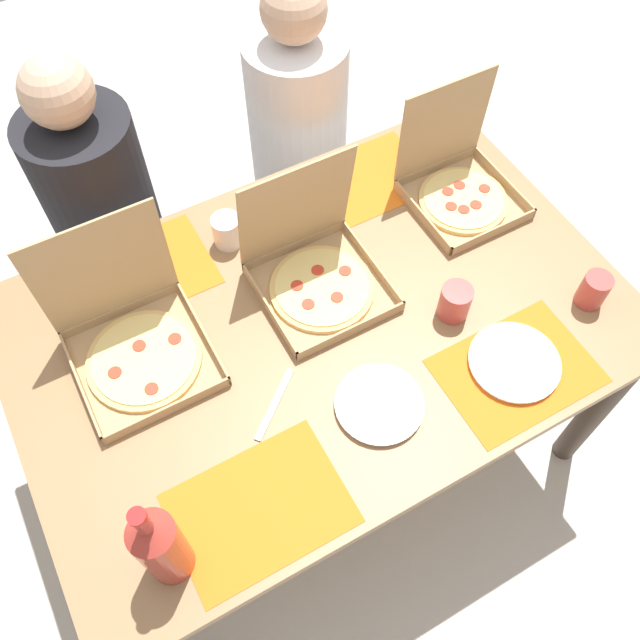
% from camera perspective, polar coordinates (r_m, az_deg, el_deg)
% --- Properties ---
extents(ground_plane, '(6.00, 6.00, 0.00)m').
position_cam_1_polar(ground_plane, '(2.31, -0.00, -9.77)').
color(ground_plane, beige).
extents(dining_table, '(1.49, 0.99, 0.73)m').
position_cam_1_polar(dining_table, '(1.74, -0.00, -1.79)').
color(dining_table, '#3F3328').
rests_on(dining_table, ground_plane).
extents(placemat_near_left, '(0.36, 0.26, 0.00)m').
position_cam_1_polar(placemat_near_left, '(1.46, -5.12, -15.62)').
color(placemat_near_left, orange).
rests_on(placemat_near_left, dining_table).
extents(placemat_near_right, '(0.36, 0.26, 0.00)m').
position_cam_1_polar(placemat_near_right, '(1.65, 16.32, -4.15)').
color(placemat_near_right, orange).
rests_on(placemat_near_right, dining_table).
extents(placemat_far_left, '(0.36, 0.26, 0.00)m').
position_cam_1_polar(placemat_far_left, '(1.79, -14.96, 3.84)').
color(placemat_far_left, orange).
rests_on(placemat_far_left, dining_table).
extents(placemat_far_right, '(0.36, 0.26, 0.00)m').
position_cam_1_polar(placemat_far_right, '(1.95, 3.79, 11.70)').
color(placemat_far_right, orange).
rests_on(placemat_far_right, dining_table).
extents(pizza_box_edge_far, '(0.31, 0.31, 0.35)m').
position_cam_1_polar(pizza_box_edge_far, '(1.62, -15.40, -1.65)').
color(pizza_box_edge_far, tan).
rests_on(pizza_box_edge_far, dining_table).
extents(pizza_box_center, '(0.30, 0.30, 0.33)m').
position_cam_1_polar(pizza_box_center, '(1.68, -0.32, 4.20)').
color(pizza_box_center, tan).
rests_on(pizza_box_center, dining_table).
extents(pizza_box_corner_left, '(0.28, 0.28, 0.31)m').
position_cam_1_polar(pizza_box_corner_left, '(1.91, 11.69, 11.23)').
color(pizza_box_corner_left, tan).
rests_on(pizza_box_corner_left, dining_table).
extents(plate_near_right, '(0.20, 0.20, 0.02)m').
position_cam_1_polar(plate_near_right, '(1.54, 5.04, -7.14)').
color(plate_near_right, white).
rests_on(plate_near_right, dining_table).
extents(plate_far_right, '(0.22, 0.22, 0.02)m').
position_cam_1_polar(plate_far_right, '(1.65, 16.13, -3.49)').
color(plate_far_right, white).
rests_on(plate_far_right, dining_table).
extents(soda_bottle, '(0.09, 0.09, 0.32)m').
position_cam_1_polar(soda_bottle, '(1.34, -13.40, -18.09)').
color(soda_bottle, '#B2382D').
rests_on(soda_bottle, dining_table).
extents(cup_dark, '(0.08, 0.08, 0.09)m').
position_cam_1_polar(cup_dark, '(1.66, 11.36, 1.51)').
color(cup_dark, '#BF4742').
rests_on(cup_dark, dining_table).
extents(cup_spare, '(0.08, 0.08, 0.09)m').
position_cam_1_polar(cup_spare, '(1.78, -7.90, 7.49)').
color(cup_spare, silver).
rests_on(cup_spare, dining_table).
extents(cup_red, '(0.07, 0.07, 0.09)m').
position_cam_1_polar(cup_red, '(1.78, 22.17, 2.36)').
color(cup_red, '#BF4742').
rests_on(cup_red, dining_table).
extents(condiment_bowl, '(0.08, 0.08, 0.05)m').
position_cam_1_polar(condiment_bowl, '(1.80, -18.52, 3.96)').
color(condiment_bowl, white).
rests_on(condiment_bowl, dining_table).
extents(fork_by_far_left, '(0.16, 0.13, 0.00)m').
position_cam_1_polar(fork_by_far_left, '(1.55, -3.87, -7.12)').
color(fork_by_far_left, '#B7B7BC').
rests_on(fork_by_far_left, dining_table).
extents(diner_left_seat, '(0.32, 0.32, 1.11)m').
position_cam_1_polar(diner_left_seat, '(2.24, -17.28, 7.58)').
color(diner_left_seat, black).
rests_on(diner_left_seat, ground_plane).
extents(diner_right_seat, '(0.32, 0.32, 1.12)m').
position_cam_1_polar(diner_right_seat, '(2.36, -1.81, 14.06)').
color(diner_right_seat, white).
rests_on(diner_right_seat, ground_plane).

